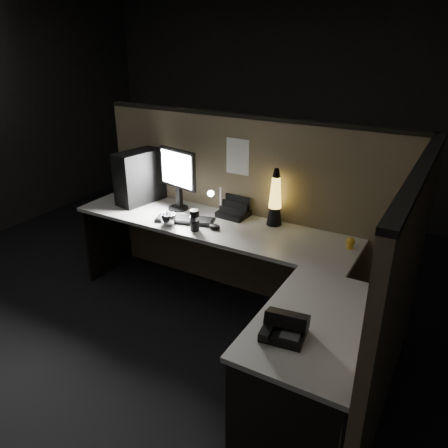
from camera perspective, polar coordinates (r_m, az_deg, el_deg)
The scene contains 17 objects.
floor at distance 3.30m, azimuth -4.98°, elevation -15.74°, with size 6.00×6.00×0.00m, color black.
room_shell at distance 2.60m, azimuth -6.26°, elevation 13.05°, with size 6.00×6.00×6.00m.
partition_back at distance 3.61m, azimuth 2.97°, elevation 1.82°, with size 2.66×0.06×1.50m, color brown.
partition_right at distance 2.56m, azimuth 21.61°, elevation -9.94°, with size 0.06×1.66×1.50m, color brown.
desk at distance 3.07m, azimuth 0.10°, elevation -5.84°, with size 2.60×1.60×0.73m.
pc_tower at distance 3.85m, azimuth -10.94°, elevation 6.07°, with size 0.19×0.43×0.45m, color black.
monitor at distance 3.62m, azimuth -6.07°, elevation 6.57°, with size 0.39×0.17×0.51m.
keyboard at distance 3.46m, azimuth -5.12°, elevation 0.55°, with size 0.46×0.15×0.02m, color black.
mouse at distance 3.30m, azimuth -1.26°, elevation -0.36°, with size 0.10×0.07×0.04m, color black.
clip_lamp at distance 3.45m, azimuth -1.10°, elevation 3.08°, with size 0.05×0.20×0.25m.
organizer at distance 3.53m, azimuth 1.33°, elevation 1.66°, with size 0.24×0.22×0.17m.
lava_lamp at distance 3.34m, azimuth 6.69°, elevation 2.90°, with size 0.12×0.12×0.45m.
travel_mug at distance 3.26m, azimuth -3.86°, elevation 0.48°, with size 0.07×0.07×0.16m, color black.
steel_mug at distance 3.39m, azimuth -7.30°, elevation 0.59°, with size 0.12×0.12×0.09m, color silver.
figurine at distance 3.11m, azimuth 16.21°, elevation -2.23°, with size 0.06×0.06×0.06m, color gold.
pinned_paper at distance 3.47m, azimuth 1.79°, elevation 8.79°, with size 0.20×0.00×0.29m, color white.
desk_phone at distance 2.21m, azimuth 7.87°, elevation -13.14°, with size 0.23×0.24×0.13m.
Camera 1 is at (1.51, -2.07, 2.09)m, focal length 35.00 mm.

